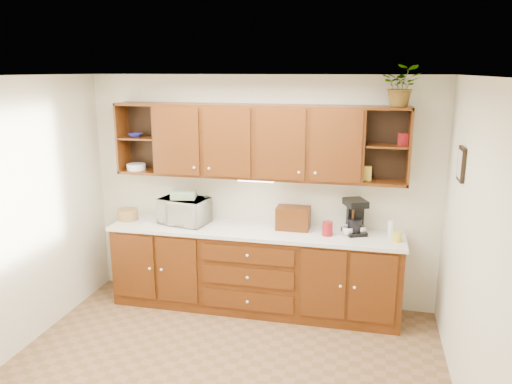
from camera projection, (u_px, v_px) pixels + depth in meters
The scene contains 26 objects.
floor at pixel (217, 381), 4.35m from camera, with size 4.00×4.00×0.00m, color brown.
ceiling at pixel (210, 76), 3.73m from camera, with size 4.00×4.00×0.00m, color white.
back_wall at pixel (260, 191), 5.70m from camera, with size 4.00×4.00×0.00m, color beige.
left_wall at pixel (1, 224), 4.48m from camera, with size 3.50×3.50×0.00m, color beige.
right_wall at pixel (478, 261), 3.61m from camera, with size 3.50×3.50×0.00m, color beige.
base_cabinets at pixel (254, 270), 5.62m from camera, with size 3.20×0.60×0.90m, color #3B1C06.
countertop at pixel (254, 231), 5.50m from camera, with size 3.24×0.64×0.04m, color white.
upper_cabinets at pixel (258, 141), 5.40m from camera, with size 3.20×0.33×0.80m.
undercabinet_light at pixel (256, 180), 5.46m from camera, with size 0.40×0.05×0.03m, color white.
framed_picture at pixel (461, 164), 4.33m from camera, with size 0.03×0.24×0.30m, color black.
wicker_basket at pixel (128, 214), 5.83m from camera, with size 0.24×0.24×0.13m, color #A97F46.
microwave at pixel (184, 211), 5.67m from camera, with size 0.53×0.36×0.30m, color beige.
towel_stack at pixel (184, 195), 5.62m from camera, with size 0.27×0.20×0.08m, color #C9C75E.
wine_bottle at pixel (207, 209), 5.71m from camera, with size 0.06×0.06×0.31m, color black.
woven_tray at pixel (190, 219), 5.83m from camera, with size 0.33×0.33×0.02m, color #A97F46.
bread_box at pixel (293, 218), 5.47m from camera, with size 0.36×0.23×0.25m, color #3B1C06.
mug_tree at pixel (352, 229), 5.33m from camera, with size 0.25×0.26×0.31m.
canister_red at pixel (327, 229), 5.26m from camera, with size 0.11×0.11×0.15m, color maroon.
canister_white at pixel (391, 228), 5.25m from camera, with size 0.07×0.07×0.17m, color white.
canister_yellow at pixel (397, 237), 5.08m from camera, with size 0.09×0.09×0.10m, color gold.
coffee_maker at pixel (355, 217), 5.32m from camera, with size 0.29×0.33×0.38m.
bowl_stack at pixel (135, 135), 5.70m from camera, with size 0.16×0.16×0.04m, color navy.
plate_stack at pixel (136, 167), 5.77m from camera, with size 0.22×0.22×0.07m, color white.
pantry_box_yellow at pixel (367, 173), 5.21m from camera, with size 0.08×0.07×0.15m, color gold.
pantry_box_red at pixel (403, 139), 5.04m from camera, with size 0.08×0.07×0.13m, color maroon.
potted_plant at pixel (402, 86), 4.90m from camera, with size 0.37×0.32×0.41m, color #999999.
Camera 1 is at (1.19, -3.66, 2.64)m, focal length 35.00 mm.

